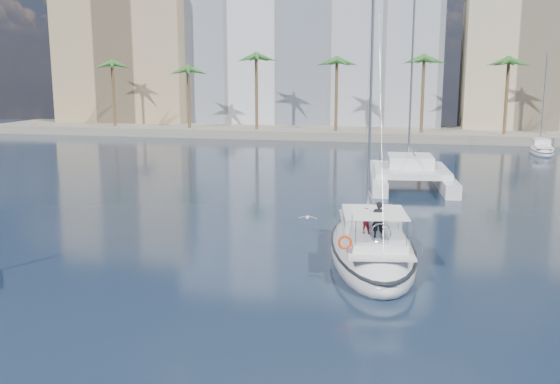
# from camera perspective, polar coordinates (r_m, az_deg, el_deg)

# --- Properties ---
(ground) EXTENTS (160.00, 160.00, 0.00)m
(ground) POSITION_cam_1_polar(r_m,az_deg,el_deg) (32.75, 1.98, -5.87)
(ground) COLOR black
(ground) RESTS_ON ground
(quay) EXTENTS (120.00, 14.00, 1.20)m
(quay) POSITION_cam_1_polar(r_m,az_deg,el_deg) (92.43, 8.94, 5.33)
(quay) COLOR gray
(quay) RESTS_ON ground
(building_modern) EXTENTS (42.00, 16.00, 28.00)m
(building_modern) POSITION_cam_1_polar(r_m,az_deg,el_deg) (105.42, 2.89, 13.42)
(building_modern) COLOR silver
(building_modern) RESTS_ON ground
(building_tan_left) EXTENTS (22.00, 14.00, 22.00)m
(building_tan_left) POSITION_cam_1_polar(r_m,az_deg,el_deg) (110.64, -13.32, 11.48)
(building_tan_left) COLOR tan
(building_tan_left) RESTS_ON ground
(building_beige) EXTENTS (20.00, 14.00, 20.00)m
(building_beige) POSITION_cam_1_polar(r_m,az_deg,el_deg) (102.15, 22.06, 10.49)
(building_beige) COLOR tan
(building_beige) RESTS_ON ground
(palm_left) EXTENTS (3.60, 3.60, 12.30)m
(palm_left) POSITION_cam_1_polar(r_m,az_deg,el_deg) (96.38, -12.06, 11.22)
(palm_left) COLOR brown
(palm_left) RESTS_ON ground
(palm_centre) EXTENTS (3.60, 3.60, 12.30)m
(palm_centre) POSITION_cam_1_polar(r_m,az_deg,el_deg) (88.02, 8.96, 11.37)
(palm_centre) COLOR brown
(palm_centre) RESTS_ON ground
(main_sloop) EXTENTS (6.32, 13.78, 19.70)m
(main_sloop) POSITION_cam_1_polar(r_m,az_deg,el_deg) (32.69, 8.36, -4.97)
(main_sloop) COLOR silver
(main_sloop) RESTS_ON ground
(catamaran) EXTENTS (7.88, 13.81, 19.14)m
(catamaran) POSITION_cam_1_polar(r_m,az_deg,el_deg) (54.06, 11.80, 1.90)
(catamaran) COLOR silver
(catamaran) RESTS_ON ground
(seagull) EXTENTS (1.13, 0.48, 0.21)m
(seagull) POSITION_cam_1_polar(r_m,az_deg,el_deg) (36.58, 2.54, -2.34)
(seagull) COLOR silver
(seagull) RESTS_ON ground
(moored_yacht_a) EXTENTS (3.37, 9.52, 11.90)m
(moored_yacht_a) POSITION_cam_1_polar(r_m,az_deg,el_deg) (79.71, 22.78, 3.29)
(moored_yacht_a) COLOR silver
(moored_yacht_a) RESTS_ON ground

